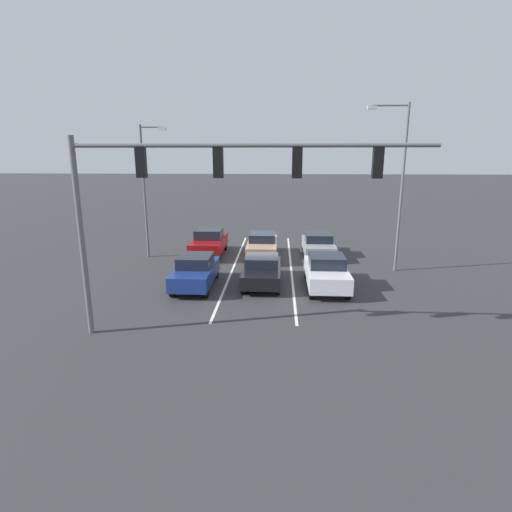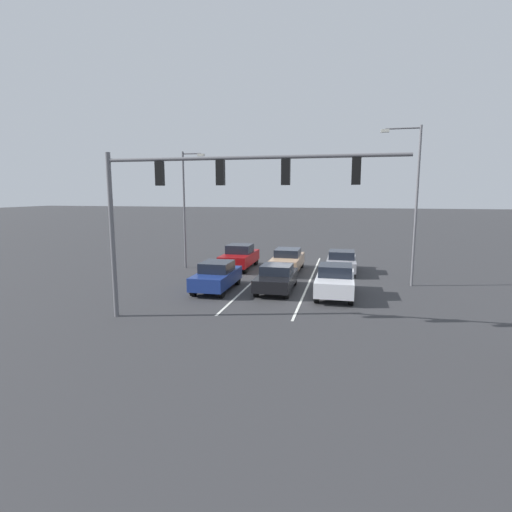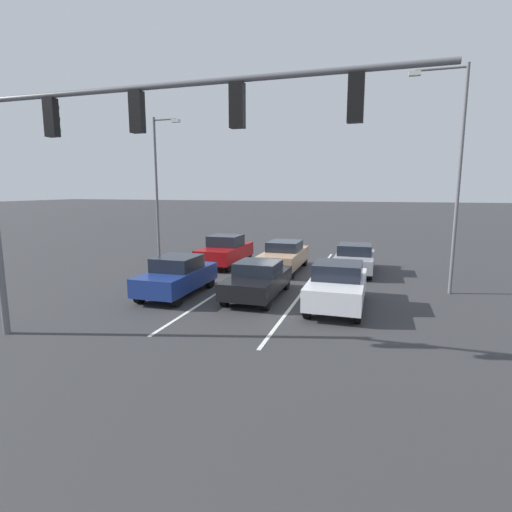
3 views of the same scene
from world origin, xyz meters
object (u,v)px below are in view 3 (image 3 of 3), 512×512
object	(u,v)px
car_maroon_rightlane_second	(225,251)
street_lamp_right_shoulder	(159,182)
traffic_signal_gantry	(114,143)
car_navy_rightlane_front	(177,276)
street_lamp_left_shoulder	(454,166)
car_tan_midlane_second	(284,256)
car_white_leftlane_front	(337,285)
car_gray_leftlane_second	(355,258)
car_black_midlane_front	(258,279)

from	to	relation	value
car_maroon_rightlane_second	street_lamp_right_shoulder	bearing A→B (deg)	10.10
car_maroon_rightlane_second	traffic_signal_gantry	xyz separation A→B (m)	(-1.79, 11.82, 4.51)
car_navy_rightlane_front	street_lamp_left_shoulder	size ratio (longest dim) A/B	0.46
car_maroon_rightlane_second	traffic_signal_gantry	world-z (taller)	traffic_signal_gantry
car_tan_midlane_second	traffic_signal_gantry	distance (m)	12.41
traffic_signal_gantry	car_white_leftlane_front	bearing A→B (deg)	-131.90
car_navy_rightlane_front	car_white_leftlane_front	bearing A→B (deg)	-178.64
traffic_signal_gantry	street_lamp_left_shoulder	world-z (taller)	street_lamp_left_shoulder
car_maroon_rightlane_second	street_lamp_right_shoulder	xyz separation A→B (m)	(3.63, 0.65, 3.75)
car_navy_rightlane_front	car_tan_midlane_second	distance (m)	6.71
car_maroon_rightlane_second	street_lamp_right_shoulder	size ratio (longest dim) A/B	0.55
car_maroon_rightlane_second	traffic_signal_gantry	distance (m)	12.78
car_white_leftlane_front	car_tan_midlane_second	size ratio (longest dim) A/B	0.93
street_lamp_right_shoulder	car_gray_leftlane_second	bearing A→B (deg)	-175.52
car_navy_rightlane_front	car_maroon_rightlane_second	world-z (taller)	car_maroon_rightlane_second
car_navy_rightlane_front	street_lamp_right_shoulder	bearing A→B (deg)	-54.66
car_gray_leftlane_second	car_tan_midlane_second	xyz separation A→B (m)	(3.55, 0.58, 0.05)
traffic_signal_gantry	car_gray_leftlane_second	bearing A→B (deg)	-113.49
car_navy_rightlane_front	car_tan_midlane_second	world-z (taller)	car_navy_rightlane_front
car_white_leftlane_front	street_lamp_left_shoulder	bearing A→B (deg)	-140.41
car_tan_midlane_second	traffic_signal_gantry	world-z (taller)	traffic_signal_gantry
car_navy_rightlane_front	car_tan_midlane_second	bearing A→B (deg)	-116.62
traffic_signal_gantry	street_lamp_right_shoulder	world-z (taller)	street_lamp_right_shoulder
car_white_leftlane_front	car_navy_rightlane_front	size ratio (longest dim) A/B	1.03
car_black_midlane_front	car_navy_rightlane_front	bearing A→B (deg)	10.67
car_maroon_rightlane_second	street_lamp_right_shoulder	world-z (taller)	street_lamp_right_shoulder
car_navy_rightlane_front	car_gray_leftlane_second	world-z (taller)	car_navy_rightlane_front
car_black_midlane_front	car_gray_leftlane_second	bearing A→B (deg)	-119.26
street_lamp_right_shoulder	car_navy_rightlane_front	bearing A→B (deg)	125.34
car_gray_leftlane_second	car_maroon_rightlane_second	bearing A→B (deg)	1.52
traffic_signal_gantry	street_lamp_left_shoulder	size ratio (longest dim) A/B	1.32
car_navy_rightlane_front	street_lamp_left_shoulder	xyz separation A→B (m)	(-10.34, -3.46, 4.32)
car_black_midlane_front	street_lamp_left_shoulder	size ratio (longest dim) A/B	0.47
car_gray_leftlane_second	street_lamp_right_shoulder	size ratio (longest dim) A/B	0.54
car_gray_leftlane_second	street_lamp_left_shoulder	xyz separation A→B (m)	(-3.78, 3.12, 4.37)
car_maroon_rightlane_second	car_tan_midlane_second	xyz separation A→B (m)	(-3.45, 0.40, -0.05)
street_lamp_right_shoulder	street_lamp_left_shoulder	world-z (taller)	street_lamp_left_shoulder
car_tan_midlane_second	street_lamp_left_shoulder	distance (m)	8.88
car_navy_rightlane_front	car_black_midlane_front	distance (m)	3.27
street_lamp_left_shoulder	street_lamp_right_shoulder	bearing A→B (deg)	-9.03
car_black_midlane_front	car_maroon_rightlane_second	xyz separation A→B (m)	(3.66, -5.79, 0.12)
car_white_leftlane_front	street_lamp_left_shoulder	world-z (taller)	street_lamp_left_shoulder
street_lamp_left_shoulder	traffic_signal_gantry	bearing A→B (deg)	44.62
car_gray_leftlane_second	street_lamp_right_shoulder	distance (m)	11.35
car_white_leftlane_front	street_lamp_left_shoulder	size ratio (longest dim) A/B	0.48
car_gray_leftlane_second	street_lamp_right_shoulder	bearing A→B (deg)	4.48
street_lamp_left_shoulder	car_tan_midlane_second	bearing A→B (deg)	-19.12
car_tan_midlane_second	street_lamp_right_shoulder	xyz separation A→B (m)	(7.09, 0.25, 3.80)
car_tan_midlane_second	street_lamp_right_shoulder	world-z (taller)	street_lamp_right_shoulder
car_black_midlane_front	car_tan_midlane_second	size ratio (longest dim) A/B	0.91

